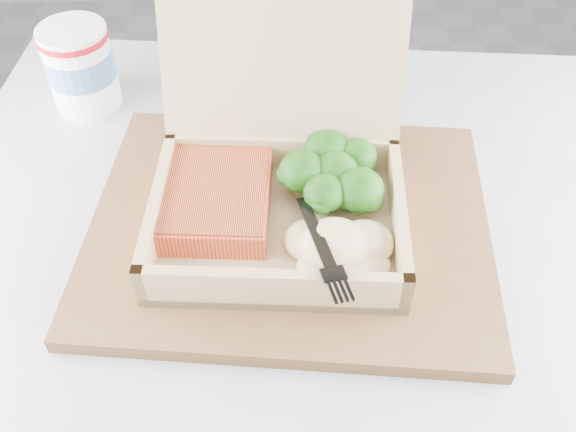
{
  "coord_description": "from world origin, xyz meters",
  "views": [
    {
      "loc": [
        0.05,
        -0.23,
        1.19
      ],
      "look_at": [
        0.06,
        0.17,
        0.76
      ],
      "focal_mm": 40.0,
      "sensor_mm": 36.0,
      "label": 1
    }
  ],
  "objects_px": {
    "serving_tray": "(290,225)",
    "paper_cup": "(80,65)",
    "cafe_table": "(293,368)",
    "takeout_container": "(280,164)"
  },
  "relations": [
    {
      "from": "cafe_table",
      "to": "serving_tray",
      "type": "bearing_deg",
      "value": 93.15
    },
    {
      "from": "takeout_container",
      "to": "paper_cup",
      "type": "bearing_deg",
      "value": 143.66
    },
    {
      "from": "cafe_table",
      "to": "serving_tray",
      "type": "relative_size",
      "value": 2.16
    },
    {
      "from": "takeout_container",
      "to": "paper_cup",
      "type": "height_order",
      "value": "takeout_container"
    },
    {
      "from": "serving_tray",
      "to": "paper_cup",
      "type": "distance_m",
      "value": 0.32
    },
    {
      "from": "serving_tray",
      "to": "takeout_container",
      "type": "distance_m",
      "value": 0.07
    },
    {
      "from": "cafe_table",
      "to": "takeout_container",
      "type": "bearing_deg",
      "value": 99.07
    },
    {
      "from": "cafe_table",
      "to": "takeout_container",
      "type": "height_order",
      "value": "takeout_container"
    },
    {
      "from": "serving_tray",
      "to": "cafe_table",
      "type": "bearing_deg",
      "value": -86.85
    },
    {
      "from": "cafe_table",
      "to": "takeout_container",
      "type": "distance_m",
      "value": 0.26
    }
  ]
}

